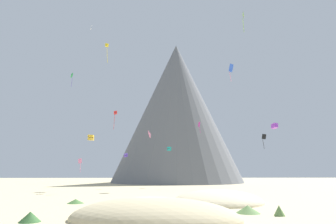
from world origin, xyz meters
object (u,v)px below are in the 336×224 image
object	(u,v)px
kite_teal_low	(169,149)
kite_violet_low	(275,126)
kite_pink_low	(80,162)
kite_lime_high	(243,15)
kite_white_high	(91,27)
kite_green_high	(71,75)
rock_massif	(173,117)
kite_magenta_mid	(199,126)
kite_indigo_low	(126,155)
bush_near_left	(279,211)
bush_scatter_east	(30,217)
bush_near_right	(76,201)
kite_yellow_high	(107,46)
kite_gold_low	(91,138)
kite_blue_mid	(231,69)
kite_black_low	(264,138)
bush_ridge_crest	(248,209)
kite_red_mid	(115,113)
kite_rainbow_low	(150,134)

from	to	relation	value
kite_teal_low	kite_violet_low	bearing A→B (deg)	9.49
kite_pink_low	kite_lime_high	bearing A→B (deg)	43.48
kite_white_high	kite_green_high	bearing A→B (deg)	46.83
rock_massif	kite_pink_low	world-z (taller)	rock_massif
kite_magenta_mid	kite_indigo_low	bearing A→B (deg)	-76.67
kite_teal_low	kite_pink_low	xyz separation A→B (m)	(-20.45, -25.84, -5.04)
bush_near_left	kite_white_high	bearing A→B (deg)	136.14
bush_scatter_east	bush_near_right	world-z (taller)	bush_scatter_east
bush_scatter_east	bush_near_left	xyz separation A→B (m)	(24.25, 2.58, 0.08)
kite_indigo_low	kite_yellow_high	bearing A→B (deg)	122.43
bush_near_left	kite_pink_low	size ratio (longest dim) A/B	0.39
rock_massif	kite_gold_low	size ratio (longest dim) A/B	55.00
kite_green_high	bush_near_right	bearing A→B (deg)	-18.17
kite_lime_high	kite_blue_mid	xyz separation A→B (m)	(-5.51, -7.45, -15.94)
bush_near_right	kite_black_low	world-z (taller)	kite_black_low
kite_white_high	kite_blue_mid	bearing A→B (deg)	-74.21
bush_ridge_crest	bush_near_right	size ratio (longest dim) A/B	1.11
kite_violet_low	kite_pink_low	world-z (taller)	kite_violet_low
rock_massif	kite_black_low	distance (m)	66.52
bush_scatter_east	rock_massif	size ratio (longest dim) A/B	0.03
bush_scatter_east	kite_green_high	size ratio (longest dim) A/B	0.42
kite_indigo_low	kite_lime_high	bearing A→B (deg)	-171.59
kite_indigo_low	kite_pink_low	xyz separation A→B (m)	(-7.82, -19.43, -2.65)
bush_near_left	kite_black_low	size ratio (longest dim) A/B	0.31
rock_massif	kite_red_mid	world-z (taller)	rock_massif
kite_violet_low	kite_teal_low	size ratio (longest dim) A/B	0.98
kite_lime_high	kite_green_high	bearing A→B (deg)	-103.85
rock_massif	kite_violet_low	world-z (taller)	rock_massif
kite_lime_high	kite_pink_low	distance (m)	49.30
kite_violet_low	kite_pink_low	bearing A→B (deg)	-41.41
bush_ridge_crest	bush_near_left	distance (m)	3.36
kite_magenta_mid	kite_gold_low	distance (m)	33.36
rock_massif	kite_lime_high	xyz separation A→B (m)	(11.55, -69.54, 10.70)
kite_violet_low	kite_gold_low	bearing A→B (deg)	-55.70
bush_near_right	kite_yellow_high	distance (m)	42.75
kite_yellow_high	kite_gold_low	distance (m)	23.81
kite_blue_mid	kite_white_high	bearing A→B (deg)	-170.78
kite_white_high	kite_pink_low	bearing A→B (deg)	42.88
kite_lime_high	kite_yellow_high	bearing A→B (deg)	-88.70
kite_lime_high	kite_blue_mid	world-z (taller)	kite_lime_high
kite_red_mid	kite_yellow_high	xyz separation A→B (m)	(-2.01, -5.69, 16.10)
rock_massif	kite_pink_low	xyz separation A→B (m)	(-24.50, -65.49, -22.67)
bush_ridge_crest	bush_scatter_east	bearing A→B (deg)	-167.85
bush_near_right	bush_near_left	distance (m)	27.73
bush_scatter_east	kite_green_high	xyz separation A→B (m)	(-14.71, 58.13, 33.41)
kite_black_low	kite_blue_mid	bearing A→B (deg)	121.73
kite_rainbow_low	kite_indigo_low	size ratio (longest dim) A/B	1.82
kite_lime_high	kite_pink_low	size ratio (longest dim) A/B	1.75
kite_yellow_high	kite_teal_low	bearing A→B (deg)	-162.36
bush_scatter_east	kite_red_mid	size ratio (longest dim) A/B	0.40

